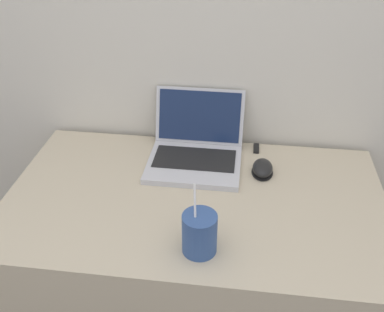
{
  "coord_description": "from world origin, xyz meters",
  "views": [
    {
      "loc": [
        0.14,
        -0.75,
        1.57
      ],
      "look_at": [
        -0.02,
        0.46,
        0.79
      ],
      "focal_mm": 42.0,
      "sensor_mm": 36.0,
      "label": 1
    }
  ],
  "objects_px": {
    "laptop": "(196,148)",
    "computer_mouse": "(263,168)",
    "drink_cup": "(200,233)",
    "usb_stick": "(256,148)"
  },
  "relations": [
    {
      "from": "laptop",
      "to": "usb_stick",
      "type": "bearing_deg",
      "value": 23.68
    },
    {
      "from": "drink_cup",
      "to": "usb_stick",
      "type": "bearing_deg",
      "value": 74.76
    },
    {
      "from": "laptop",
      "to": "usb_stick",
      "type": "xyz_separation_m",
      "value": [
        0.21,
        0.09,
        -0.04
      ]
    },
    {
      "from": "laptop",
      "to": "computer_mouse",
      "type": "relative_size",
      "value": 2.98
    },
    {
      "from": "usb_stick",
      "to": "drink_cup",
      "type": "bearing_deg",
      "value": -105.24
    },
    {
      "from": "computer_mouse",
      "to": "usb_stick",
      "type": "distance_m",
      "value": 0.15
    },
    {
      "from": "laptop",
      "to": "computer_mouse",
      "type": "distance_m",
      "value": 0.24
    },
    {
      "from": "drink_cup",
      "to": "laptop",
      "type": "bearing_deg",
      "value": 98.36
    },
    {
      "from": "laptop",
      "to": "usb_stick",
      "type": "relative_size",
      "value": 5.3
    },
    {
      "from": "laptop",
      "to": "computer_mouse",
      "type": "height_order",
      "value": "laptop"
    }
  ]
}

